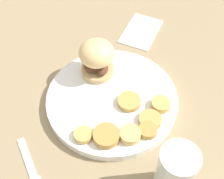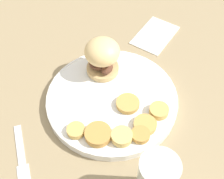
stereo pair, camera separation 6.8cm
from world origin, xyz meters
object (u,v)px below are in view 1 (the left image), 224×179
at_px(dinner_plate, 112,99).
at_px(drinking_glass, 174,173).
at_px(sandwich, 97,57).
at_px(fork, 31,170).

distance_m(dinner_plate, drinking_glass, 0.23).
xyz_separation_m(sandwich, drinking_glass, (0.31, 0.04, -0.01)).
xyz_separation_m(dinner_plate, fork, (0.10, -0.21, -0.01)).
bearing_deg(fork, sandwich, 132.85).
xyz_separation_m(dinner_plate, drinking_glass, (0.23, 0.03, 0.05)).
height_order(dinner_plate, sandwich, sandwich).
height_order(sandwich, fork, sandwich).
xyz_separation_m(fork, drinking_glass, (0.12, 0.24, 0.06)).
distance_m(dinner_plate, fork, 0.23).
bearing_deg(fork, dinner_plate, 116.58).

